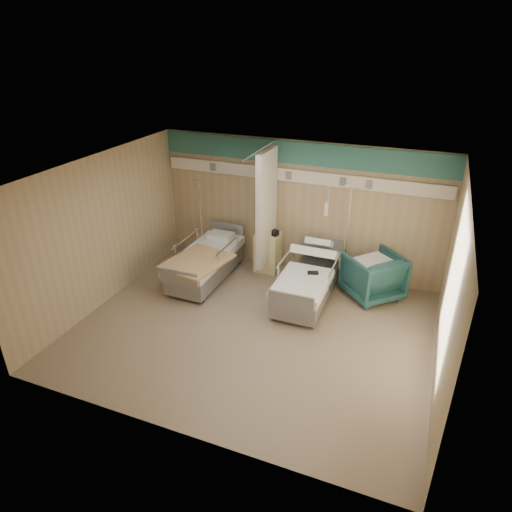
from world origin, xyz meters
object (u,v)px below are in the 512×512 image
at_px(bed_right, 307,285).
at_px(bed_left, 206,266).
at_px(bedside_cabinet, 268,252).
at_px(iv_stand_left, 203,244).
at_px(visitor_armchair, 373,276).
at_px(iv_stand_right, 344,263).

distance_m(bed_right, bed_left, 2.20).
height_order(bedside_cabinet, iv_stand_left, iv_stand_left).
xyz_separation_m(bed_left, visitor_armchair, (3.33, 0.60, 0.14)).
relative_size(bed_left, iv_stand_left, 1.14).
relative_size(bed_left, visitor_armchair, 2.17).
bearing_deg(iv_stand_right, bedside_cabinet, -178.42).
bearing_deg(bedside_cabinet, visitor_armchair, -7.49).
distance_m(bed_right, bedside_cabinet, 1.46).
bearing_deg(bed_left, iv_stand_left, 121.28).
xyz_separation_m(bed_left, iv_stand_left, (-0.48, 0.80, 0.07)).
distance_m(bed_right, iv_stand_right, 1.08).
relative_size(bedside_cabinet, iv_stand_right, 0.41).
bearing_deg(visitor_armchair, iv_stand_left, -47.30).
bearing_deg(bed_left, visitor_armchair, 10.20).
xyz_separation_m(visitor_armchair, iv_stand_left, (-3.82, 0.20, -0.07)).
distance_m(visitor_armchair, iv_stand_right, 0.72).
xyz_separation_m(bed_right, iv_stand_right, (0.50, 0.95, 0.11)).
xyz_separation_m(bed_left, iv_stand_right, (2.70, 0.95, 0.11)).
distance_m(bed_right, visitor_armchair, 1.29).
relative_size(iv_stand_right, iv_stand_left, 1.11).
height_order(bedside_cabinet, visitor_armchair, visitor_armchair).
distance_m(bed_left, visitor_armchair, 3.39).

